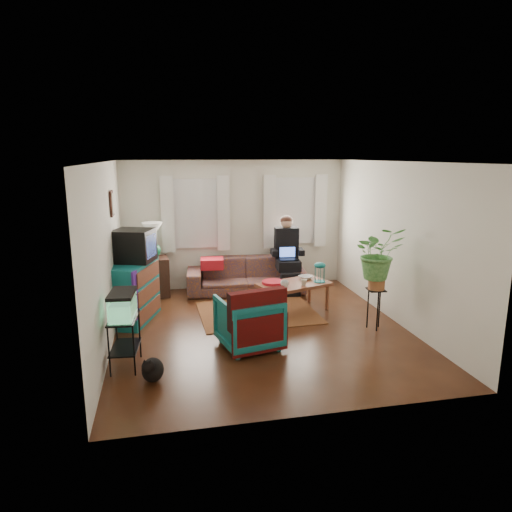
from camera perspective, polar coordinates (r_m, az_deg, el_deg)
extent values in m
cube|color=#4F2B14|center=(7.31, 0.65, -9.12)|extent=(4.50, 5.00, 0.01)
cube|color=white|center=(6.79, 0.70, 11.71)|extent=(4.50, 5.00, 0.01)
cube|color=silver|center=(9.36, -2.63, 3.94)|extent=(4.50, 0.01, 2.60)
cube|color=silver|center=(4.60, 7.40, -5.27)|extent=(4.50, 0.01, 2.60)
cube|color=silver|center=(6.83, -18.11, 0.08)|extent=(0.01, 5.00, 2.60)
cube|color=silver|center=(7.73, 17.19, 1.55)|extent=(0.01, 5.00, 2.60)
cube|color=white|center=(9.21, -7.56, 5.28)|extent=(1.08, 0.04, 1.38)
cube|color=white|center=(9.58, 4.81, 5.62)|extent=(1.08, 0.04, 1.38)
cube|color=white|center=(9.13, -7.52, 5.22)|extent=(1.36, 0.06, 1.50)
cube|color=white|center=(9.50, 4.95, 5.56)|extent=(1.36, 0.06, 1.50)
cube|color=#3D2616|center=(7.56, -17.51, 6.28)|extent=(0.04, 0.32, 0.40)
cube|color=brown|center=(8.02, 0.21, -7.06)|extent=(2.04, 1.65, 0.01)
imported|color=brown|center=(9.11, -1.30, -1.72)|extent=(2.39, 1.13, 0.91)
cube|color=#3B2816|center=(9.08, -12.54, -2.55)|extent=(0.57, 0.57, 0.76)
cube|color=#115268|center=(7.79, -15.18, -4.35)|extent=(0.88, 1.22, 0.99)
cube|color=black|center=(7.70, -15.04, 1.28)|extent=(0.75, 0.71, 0.53)
cube|color=black|center=(6.21, -16.05, -10.33)|extent=(0.39, 0.63, 0.67)
cube|color=#7FD899|center=(6.04, -16.35, -5.84)|extent=(0.35, 0.57, 0.35)
ellipsoid|color=black|center=(5.84, -12.80, -13.43)|extent=(0.37, 0.47, 0.35)
imported|color=#12666C|center=(6.54, -0.91, -7.92)|extent=(0.95, 0.91, 0.82)
cube|color=#9E0A0A|center=(6.21, 0.26, -7.37)|extent=(0.85, 0.37, 0.68)
cube|color=brown|center=(8.07, 4.76, -5.13)|extent=(1.38, 1.03, 0.51)
imported|color=white|center=(7.74, 3.59, -3.50)|extent=(0.18, 0.18, 0.11)
imported|color=beige|center=(7.86, 5.99, -3.31)|extent=(0.14, 0.14, 0.11)
imported|color=white|center=(8.27, 6.25, -2.67)|extent=(0.31, 0.31, 0.06)
cylinder|color=#B21414|center=(7.94, 2.12, -3.30)|extent=(0.48, 0.48, 0.04)
cube|color=black|center=(7.46, 14.64, -6.42)|extent=(0.30, 0.30, 0.65)
imported|color=#599947|center=(7.25, 14.98, -0.60)|extent=(0.80, 0.70, 0.83)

